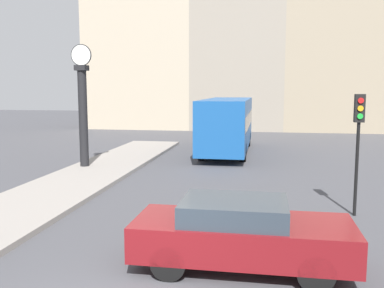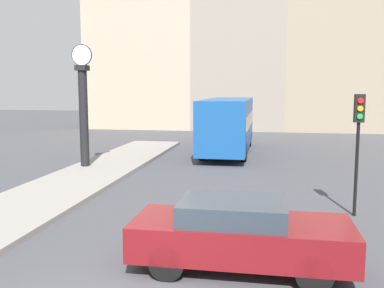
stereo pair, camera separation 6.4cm
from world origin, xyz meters
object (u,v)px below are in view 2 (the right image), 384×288
(sedan_car, at_px, (240,233))
(traffic_light_far, at_px, (358,129))
(bus_distant, at_px, (228,122))
(street_clock, at_px, (83,109))

(sedan_car, bearing_deg, traffic_light_far, 54.30)
(sedan_car, relative_size, traffic_light_far, 1.26)
(bus_distant, bearing_deg, sedan_car, -83.92)
(sedan_car, xyz_separation_m, street_clock, (-7.34, 9.29, 1.95))
(traffic_light_far, bearing_deg, street_clock, 153.01)
(sedan_car, bearing_deg, street_clock, 128.31)
(bus_distant, bearing_deg, street_clock, -133.28)
(sedan_car, distance_m, bus_distant, 15.47)
(bus_distant, height_order, street_clock, street_clock)
(sedan_car, xyz_separation_m, traffic_light_far, (2.92, 4.06, 1.71))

